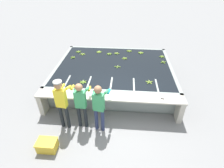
{
  "coord_description": "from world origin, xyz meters",
  "views": [
    {
      "loc": [
        0.45,
        -4.16,
        4.29
      ],
      "look_at": [
        0.0,
        1.29,
        0.6
      ],
      "focal_mm": 28.0,
      "sensor_mm": 36.0,
      "label": 1
    }
  ],
  "objects_px": {
    "banana_bunch_floating_10": "(99,52)",
    "banana_bunch_floating_12": "(163,62)",
    "banana_bunch_floating_0": "(73,57)",
    "knife_0": "(165,99)",
    "banana_bunch_floating_1": "(83,54)",
    "banana_bunch_floating_5": "(129,51)",
    "worker_0": "(62,100)",
    "banana_bunch_floating_6": "(83,82)",
    "worker_1": "(81,102)",
    "banana_bunch_floating_9": "(141,53)",
    "banana_bunch_floating_7": "(117,67)",
    "banana_bunch_floating_8": "(162,57)",
    "crate": "(47,145)",
    "banana_bunch_floating_4": "(149,82)",
    "banana_bunch_floating_3": "(125,58)",
    "banana_bunch_floating_13": "(117,53)",
    "banana_bunch_floating_11": "(79,52)",
    "worker_2": "(99,104)",
    "banana_bunch_floating_2": "(109,54)"
  },
  "relations": [
    {
      "from": "banana_bunch_floating_13",
      "to": "banana_bunch_floating_0",
      "type": "bearing_deg",
      "value": -162.68
    },
    {
      "from": "banana_bunch_floating_0",
      "to": "banana_bunch_floating_5",
      "type": "height_order",
      "value": "same"
    },
    {
      "from": "banana_bunch_floating_0",
      "to": "banana_bunch_floating_1",
      "type": "relative_size",
      "value": 0.95
    },
    {
      "from": "banana_bunch_floating_7",
      "to": "banana_bunch_floating_9",
      "type": "xyz_separation_m",
      "value": [
        1.03,
        1.49,
        -0.0
      ]
    },
    {
      "from": "worker_0",
      "to": "banana_bunch_floating_9",
      "type": "distance_m",
      "value": 4.74
    },
    {
      "from": "banana_bunch_floating_8",
      "to": "banana_bunch_floating_13",
      "type": "distance_m",
      "value": 2.1
    },
    {
      "from": "banana_bunch_floating_1",
      "to": "banana_bunch_floating_3",
      "type": "relative_size",
      "value": 1.0
    },
    {
      "from": "worker_0",
      "to": "banana_bunch_floating_6",
      "type": "height_order",
      "value": "worker_0"
    },
    {
      "from": "banana_bunch_floating_0",
      "to": "crate",
      "type": "relative_size",
      "value": 0.48
    },
    {
      "from": "banana_bunch_floating_2",
      "to": "banana_bunch_floating_5",
      "type": "xyz_separation_m",
      "value": [
        0.94,
        0.42,
        0.0
      ]
    },
    {
      "from": "banana_bunch_floating_3",
      "to": "banana_bunch_floating_4",
      "type": "xyz_separation_m",
      "value": [
        0.92,
        -1.86,
        0.0
      ]
    },
    {
      "from": "banana_bunch_floating_7",
      "to": "banana_bunch_floating_8",
      "type": "relative_size",
      "value": 1.02
    },
    {
      "from": "worker_0",
      "to": "banana_bunch_floating_1",
      "type": "bearing_deg",
      "value": 93.3
    },
    {
      "from": "banana_bunch_floating_10",
      "to": "banana_bunch_floating_7",
      "type": "bearing_deg",
      "value": -55.53
    },
    {
      "from": "banana_bunch_floating_0",
      "to": "banana_bunch_floating_8",
      "type": "xyz_separation_m",
      "value": [
        4.04,
        0.41,
        -0.0
      ]
    },
    {
      "from": "banana_bunch_floating_11",
      "to": "banana_bunch_floating_6",
      "type": "bearing_deg",
      "value": -72.89
    },
    {
      "from": "banana_bunch_floating_1",
      "to": "crate",
      "type": "relative_size",
      "value": 0.5
    },
    {
      "from": "banana_bunch_floating_10",
      "to": "banana_bunch_floating_1",
      "type": "bearing_deg",
      "value": -156.61
    },
    {
      "from": "banana_bunch_floating_9",
      "to": "banana_bunch_floating_10",
      "type": "xyz_separation_m",
      "value": [
        -2.0,
        -0.07,
        0.0
      ]
    },
    {
      "from": "banana_bunch_floating_3",
      "to": "banana_bunch_floating_7",
      "type": "distance_m",
      "value": 0.86
    },
    {
      "from": "banana_bunch_floating_10",
      "to": "banana_bunch_floating_12",
      "type": "height_order",
      "value": "same"
    },
    {
      "from": "worker_1",
      "to": "banana_bunch_floating_11",
      "type": "height_order",
      "value": "worker_1"
    },
    {
      "from": "banana_bunch_floating_13",
      "to": "banana_bunch_floating_11",
      "type": "bearing_deg",
      "value": 178.44
    },
    {
      "from": "banana_bunch_floating_4",
      "to": "banana_bunch_floating_9",
      "type": "xyz_separation_m",
      "value": [
        -0.17,
        2.54,
        -0.0
      ]
    },
    {
      "from": "banana_bunch_floating_10",
      "to": "worker_0",
      "type": "bearing_deg",
      "value": -97.47
    },
    {
      "from": "banana_bunch_floating_10",
      "to": "banana_bunch_floating_13",
      "type": "relative_size",
      "value": 1.02
    },
    {
      "from": "worker_1",
      "to": "banana_bunch_floating_13",
      "type": "relative_size",
      "value": 5.88
    },
    {
      "from": "banana_bunch_floating_9",
      "to": "banana_bunch_floating_11",
      "type": "height_order",
      "value": "same"
    },
    {
      "from": "banana_bunch_floating_4",
      "to": "banana_bunch_floating_0",
      "type": "bearing_deg",
      "value": 151.55
    },
    {
      "from": "banana_bunch_floating_0",
      "to": "knife_0",
      "type": "bearing_deg",
      "value": -36.49
    },
    {
      "from": "banana_bunch_floating_0",
      "to": "banana_bunch_floating_7",
      "type": "bearing_deg",
      "value": -19.05
    },
    {
      "from": "worker_1",
      "to": "crate",
      "type": "height_order",
      "value": "worker_1"
    },
    {
      "from": "worker_0",
      "to": "banana_bunch_floating_3",
      "type": "relative_size",
      "value": 6.26
    },
    {
      "from": "worker_1",
      "to": "banana_bunch_floating_9",
      "type": "relative_size",
      "value": 5.79
    },
    {
      "from": "banana_bunch_floating_7",
      "to": "banana_bunch_floating_8",
      "type": "bearing_deg",
      "value": 29.64
    },
    {
      "from": "banana_bunch_floating_1",
      "to": "banana_bunch_floating_6",
      "type": "relative_size",
      "value": 0.98
    },
    {
      "from": "worker_1",
      "to": "worker_2",
      "type": "xyz_separation_m",
      "value": [
        0.55,
        -0.1,
        0.02
      ]
    },
    {
      "from": "banana_bunch_floating_11",
      "to": "banana_bunch_floating_4",
      "type": "bearing_deg",
      "value": -37.5
    },
    {
      "from": "banana_bunch_floating_5",
      "to": "banana_bunch_floating_3",
      "type": "bearing_deg",
      "value": -103.52
    },
    {
      "from": "banana_bunch_floating_4",
      "to": "banana_bunch_floating_8",
      "type": "bearing_deg",
      "value": 70.2
    },
    {
      "from": "banana_bunch_floating_1",
      "to": "banana_bunch_floating_13",
      "type": "bearing_deg",
      "value": 7.71
    },
    {
      "from": "worker_1",
      "to": "crate",
      "type": "distance_m",
      "value": 1.51
    },
    {
      "from": "banana_bunch_floating_7",
      "to": "knife_0",
      "type": "relative_size",
      "value": 0.81
    },
    {
      "from": "banana_bunch_floating_13",
      "to": "knife_0",
      "type": "distance_m",
      "value": 3.72
    },
    {
      "from": "banana_bunch_floating_3",
      "to": "banana_bunch_floating_2",
      "type": "bearing_deg",
      "value": 149.45
    },
    {
      "from": "knife_0",
      "to": "worker_2",
      "type": "bearing_deg",
      "value": -163.87
    },
    {
      "from": "banana_bunch_floating_12",
      "to": "crate",
      "type": "distance_m",
      "value": 5.5
    },
    {
      "from": "banana_bunch_floating_5",
      "to": "banana_bunch_floating_12",
      "type": "distance_m",
      "value": 1.83
    },
    {
      "from": "banana_bunch_floating_4",
      "to": "banana_bunch_floating_6",
      "type": "xyz_separation_m",
      "value": [
        -2.35,
        -0.19,
        -0.0
      ]
    },
    {
      "from": "banana_bunch_floating_5",
      "to": "banana_bunch_floating_8",
      "type": "height_order",
      "value": "same"
    }
  ]
}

